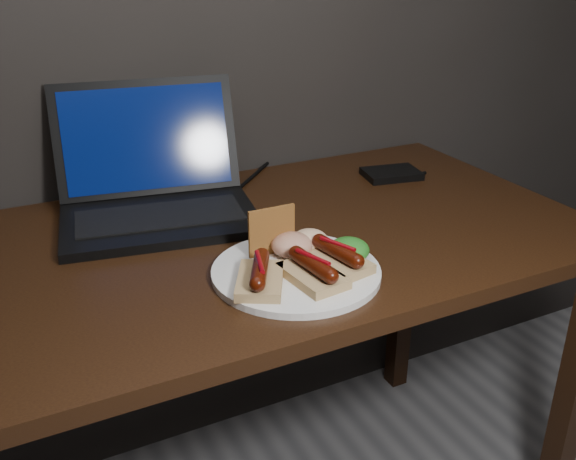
# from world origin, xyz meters

# --- Properties ---
(desk) EXTENTS (1.40, 0.70, 0.75)m
(desk) POSITION_xyz_m (0.00, 1.38, 0.66)
(desk) COLOR black
(desk) RESTS_ON ground
(laptop) EXTENTS (0.42, 0.38, 0.25)m
(laptop) POSITION_xyz_m (-0.08, 1.57, 0.80)
(laptop) COLOR black
(laptop) RESTS_ON desk
(hard_drive) EXTENTS (0.14, 0.11, 0.02)m
(hard_drive) POSITION_xyz_m (0.47, 1.53, 0.76)
(hard_drive) COLOR black
(hard_drive) RESTS_ON desk
(desk_cables) EXTENTS (1.13, 0.36, 0.01)m
(desk_cables) POSITION_xyz_m (-0.00, 1.54, 0.75)
(desk_cables) COLOR black
(desk_cables) RESTS_ON desk
(plate) EXTENTS (0.36, 0.36, 0.01)m
(plate) POSITION_xyz_m (0.06, 1.21, 0.76)
(plate) COLOR white
(plate) RESTS_ON desk
(bread_sausage_left) EXTENTS (0.12, 0.13, 0.04)m
(bread_sausage_left) POSITION_xyz_m (-0.02, 1.18, 0.78)
(bread_sausage_left) COLOR tan
(bread_sausage_left) RESTS_ON plate
(bread_sausage_center) EXTENTS (0.08, 0.12, 0.04)m
(bread_sausage_center) POSITION_xyz_m (0.06, 1.16, 0.78)
(bread_sausage_center) COLOR tan
(bread_sausage_center) RESTS_ON plate
(bread_sausage_right) EXTENTS (0.09, 0.13, 0.04)m
(bread_sausage_right) POSITION_xyz_m (0.12, 1.18, 0.78)
(bread_sausage_right) COLOR tan
(bread_sausage_right) RESTS_ON plate
(crispbread) EXTENTS (0.09, 0.01, 0.08)m
(crispbread) POSITION_xyz_m (0.04, 1.28, 0.80)
(crispbread) COLOR #AF6430
(crispbread) RESTS_ON plate
(salad_greens) EXTENTS (0.07, 0.07, 0.04)m
(salad_greens) POSITION_xyz_m (0.15, 1.19, 0.78)
(salad_greens) COLOR #13621B
(salad_greens) RESTS_ON plate
(salsa_mound) EXTENTS (0.07, 0.07, 0.04)m
(salsa_mound) POSITION_xyz_m (0.07, 1.25, 0.78)
(salsa_mound) COLOR maroon
(salsa_mound) RESTS_ON plate
(coleslaw_mound) EXTENTS (0.06, 0.06, 0.04)m
(coleslaw_mound) POSITION_xyz_m (0.11, 1.26, 0.78)
(coleslaw_mound) COLOR white
(coleslaw_mound) RESTS_ON plate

